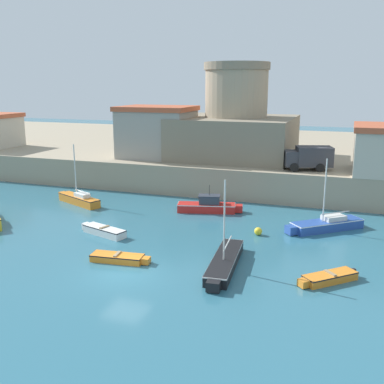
# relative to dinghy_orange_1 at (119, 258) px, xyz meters

# --- Properties ---
(ground_plane) EXTENTS (200.00, 200.00, 0.00)m
(ground_plane) POSITION_rel_dinghy_orange_1_xyz_m (1.17, -1.43, -0.25)
(ground_plane) COLOR #2D667A
(quay_seawall) EXTENTS (120.00, 40.00, 2.96)m
(quay_seawall) POSITION_rel_dinghy_orange_1_xyz_m (1.17, 36.78, 1.23)
(quay_seawall) COLOR gray
(quay_seawall) RESTS_ON ground
(dinghy_orange_1) EXTENTS (3.85, 1.45, 0.53)m
(dinghy_orange_1) POSITION_rel_dinghy_orange_1_xyz_m (0.00, 0.00, 0.00)
(dinghy_orange_1) COLOR orange
(dinghy_orange_1) RESTS_ON ground
(motorboat_red_2) EXTENTS (5.72, 2.64, 2.38)m
(motorboat_red_2) POSITION_rel_dinghy_orange_1_xyz_m (1.92, 12.60, 0.28)
(motorboat_red_2) COLOR red
(motorboat_red_2) RESTS_ON ground
(dinghy_orange_3) EXTENTS (3.21, 3.10, 0.55)m
(dinghy_orange_3) POSITION_rel_dinghy_orange_1_xyz_m (12.54, 1.27, 0.01)
(dinghy_orange_3) COLOR orange
(dinghy_orange_3) RESTS_ON ground
(sailboat_black_4) EXTENTS (1.92, 7.10, 5.49)m
(sailboat_black_4) POSITION_rel_dinghy_orange_1_xyz_m (6.49, 1.29, 0.12)
(sailboat_black_4) COLOR black
(sailboat_black_4) RESTS_ON ground
(sailboat_orange_5) EXTENTS (5.55, 3.15, 5.53)m
(sailboat_orange_5) POSITION_rel_dinghy_orange_1_xyz_m (-10.16, 11.11, 0.22)
(sailboat_orange_5) COLOR orange
(sailboat_orange_5) RESTS_ON ground
(sailboat_blue_6) EXTENTS (5.62, 5.01, 5.51)m
(sailboat_blue_6) POSITION_rel_dinghy_orange_1_xyz_m (11.86, 10.82, 0.19)
(sailboat_blue_6) COLOR #284C9E
(sailboat_blue_6) RESTS_ON ground
(dinghy_white_7) EXTENTS (4.10, 2.06, 0.65)m
(dinghy_white_7) POSITION_rel_dinghy_orange_1_xyz_m (-3.54, 4.20, 0.06)
(dinghy_white_7) COLOR white
(dinghy_white_7) RESTS_ON ground
(mooring_buoy) EXTENTS (0.58, 0.58, 0.58)m
(mooring_buoy) POSITION_rel_dinghy_orange_1_xyz_m (7.23, 7.89, 0.04)
(mooring_buoy) COLOR yellow
(mooring_buoy) RESTS_ON ground
(fortress) EXTENTS (12.41, 12.41, 10.10)m
(fortress) POSITION_rel_dinghy_orange_1_xyz_m (1.17, 24.84, 6.06)
(fortress) COLOR gray
(fortress) RESTS_ON quay_seawall
(harbor_shed_mid_row) EXTENTS (7.85, 6.15, 5.55)m
(harbor_shed_mid_row) POSITION_rel_dinghy_orange_1_xyz_m (-6.83, 21.70, 5.50)
(harbor_shed_mid_row) COLOR gray
(harbor_shed_mid_row) RESTS_ON quay_seawall
(truck_on_quay) EXTENTS (4.71, 3.19, 2.20)m
(truck_on_quay) POSITION_rel_dinghy_orange_1_xyz_m (9.55, 19.42, 3.92)
(truck_on_quay) COLOR #333338
(truck_on_quay) RESTS_ON quay_seawall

